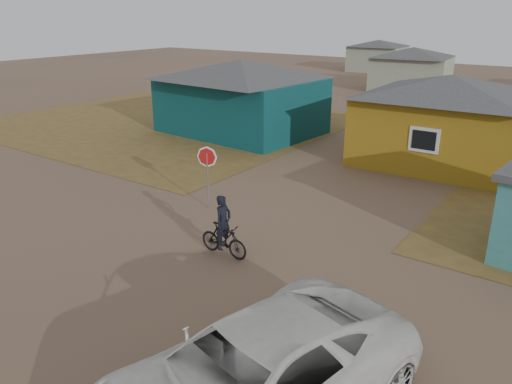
% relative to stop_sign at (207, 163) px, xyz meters
% --- Properties ---
extents(ground, '(120.00, 120.00, 0.00)m').
position_rel_stop_sign_xyz_m(ground, '(2.49, -3.64, -1.64)').
color(ground, brown).
extents(grass_nw, '(20.00, 18.00, 0.00)m').
position_rel_stop_sign_xyz_m(grass_nw, '(-11.51, 9.36, -1.64)').
color(grass_nw, brown).
rests_on(grass_nw, ground).
extents(house_teal, '(8.93, 7.08, 4.00)m').
position_rel_stop_sign_xyz_m(house_teal, '(-6.01, 9.86, 0.41)').
color(house_teal, '#0B393D').
rests_on(house_teal, ground).
extents(house_yellow, '(7.72, 6.76, 3.90)m').
position_rel_stop_sign_xyz_m(house_yellow, '(4.99, 10.36, 0.36)').
color(house_yellow, '#976F17').
rests_on(house_yellow, ground).
extents(house_pale_west, '(7.04, 6.15, 3.60)m').
position_rel_stop_sign_xyz_m(house_pale_west, '(-3.51, 30.36, 0.21)').
color(house_pale_west, gray).
rests_on(house_pale_west, ground).
extents(house_pale_north, '(6.28, 5.81, 3.40)m').
position_rel_stop_sign_xyz_m(house_pale_north, '(-11.51, 42.36, 0.11)').
color(house_pale_north, gray).
rests_on(house_pale_north, ground).
extents(stop_sign, '(0.72, 0.09, 2.21)m').
position_rel_stop_sign_xyz_m(stop_sign, '(0.00, 0.00, 0.00)').
color(stop_sign, gray).
rests_on(stop_sign, ground).
extents(cyclist, '(1.58, 0.57, 1.78)m').
position_rel_stop_sign_xyz_m(cyclist, '(2.68, -2.48, -0.99)').
color(cyclist, black).
rests_on(cyclist, ground).
extents(vehicle, '(4.29, 6.71, 1.72)m').
position_rel_stop_sign_xyz_m(vehicle, '(6.85, -6.94, -0.78)').
color(vehicle, silver).
rests_on(vehicle, ground).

